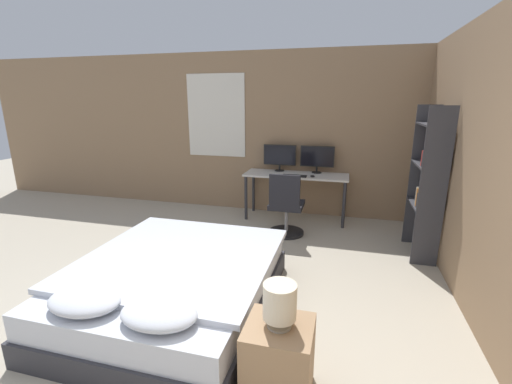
{
  "coord_description": "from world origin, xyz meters",
  "views": [
    {
      "loc": [
        1.0,
        -1.39,
        1.92
      ],
      "look_at": [
        -0.11,
        2.8,
        0.75
      ],
      "focal_mm": 24.0,
      "sensor_mm": 36.0,
      "label": 1
    }
  ],
  "objects_px": {
    "office_chair": "(286,210)",
    "bookshelf": "(429,178)",
    "keyboard": "(294,176)",
    "computer_mouse": "(312,176)",
    "nightstand": "(279,361)",
    "monitor_left": "(280,156)",
    "monitor_right": "(317,158)",
    "desk": "(296,180)",
    "bed": "(175,284)",
    "bedside_lamp": "(280,302)"
  },
  "relations": [
    {
      "from": "office_chair",
      "to": "desk",
      "type": "bearing_deg",
      "value": 88.15
    },
    {
      "from": "nightstand",
      "to": "bookshelf",
      "type": "distance_m",
      "value": 2.97
    },
    {
      "from": "nightstand",
      "to": "bookshelf",
      "type": "xyz_separation_m",
      "value": [
        1.31,
        2.56,
        0.74
      ]
    },
    {
      "from": "bed",
      "to": "keyboard",
      "type": "height_order",
      "value": "keyboard"
    },
    {
      "from": "bedside_lamp",
      "to": "office_chair",
      "type": "distance_m",
      "value": 2.85
    },
    {
      "from": "bed",
      "to": "office_chair",
      "type": "bearing_deg",
      "value": 71.93
    },
    {
      "from": "monitor_right",
      "to": "bed",
      "type": "bearing_deg",
      "value": -108.62
    },
    {
      "from": "office_chair",
      "to": "keyboard",
      "type": "bearing_deg",
      "value": 87.57
    },
    {
      "from": "bedside_lamp",
      "to": "computer_mouse",
      "type": "height_order",
      "value": "bedside_lamp"
    },
    {
      "from": "nightstand",
      "to": "bookshelf",
      "type": "relative_size",
      "value": 0.28
    },
    {
      "from": "nightstand",
      "to": "office_chair",
      "type": "height_order",
      "value": "office_chair"
    },
    {
      "from": "bed",
      "to": "computer_mouse",
      "type": "height_order",
      "value": "computer_mouse"
    },
    {
      "from": "keyboard",
      "to": "computer_mouse",
      "type": "bearing_deg",
      "value": 0.0
    },
    {
      "from": "monitor_right",
      "to": "computer_mouse",
      "type": "height_order",
      "value": "monitor_right"
    },
    {
      "from": "bed",
      "to": "keyboard",
      "type": "distance_m",
      "value": 2.78
    },
    {
      "from": "keyboard",
      "to": "nightstand",
      "type": "bearing_deg",
      "value": -82.78
    },
    {
      "from": "bed",
      "to": "nightstand",
      "type": "xyz_separation_m",
      "value": [
        1.13,
        -0.72,
        0.01
      ]
    },
    {
      "from": "monitor_left",
      "to": "bookshelf",
      "type": "height_order",
      "value": "bookshelf"
    },
    {
      "from": "office_chair",
      "to": "bookshelf",
      "type": "relative_size",
      "value": 0.5
    },
    {
      "from": "computer_mouse",
      "to": "bedside_lamp",
      "type": "bearing_deg",
      "value": -87.52
    },
    {
      "from": "desk",
      "to": "monitor_right",
      "type": "relative_size",
      "value": 3.05
    },
    {
      "from": "monitor_left",
      "to": "computer_mouse",
      "type": "distance_m",
      "value": 0.73
    },
    {
      "from": "keyboard",
      "to": "bookshelf",
      "type": "height_order",
      "value": "bookshelf"
    },
    {
      "from": "bed",
      "to": "computer_mouse",
      "type": "distance_m",
      "value": 2.87
    },
    {
      "from": "bed",
      "to": "computer_mouse",
      "type": "xyz_separation_m",
      "value": [
        0.98,
        2.64,
        0.53
      ]
    },
    {
      "from": "monitor_right",
      "to": "office_chair",
      "type": "height_order",
      "value": "monitor_right"
    },
    {
      "from": "computer_mouse",
      "to": "monitor_left",
      "type": "bearing_deg",
      "value": 148.71
    },
    {
      "from": "monitor_right",
      "to": "keyboard",
      "type": "bearing_deg",
      "value": -130.83
    },
    {
      "from": "bedside_lamp",
      "to": "monitor_left",
      "type": "distance_m",
      "value": 3.8
    },
    {
      "from": "bookshelf",
      "to": "computer_mouse",
      "type": "bearing_deg",
      "value": 151.21
    },
    {
      "from": "bed",
      "to": "monitor_left",
      "type": "bearing_deg",
      "value": 82.57
    },
    {
      "from": "desk",
      "to": "computer_mouse",
      "type": "distance_m",
      "value": 0.35
    },
    {
      "from": "monitor_right",
      "to": "computer_mouse",
      "type": "relative_size",
      "value": 7.78
    },
    {
      "from": "computer_mouse",
      "to": "office_chair",
      "type": "xyz_separation_m",
      "value": [
        -0.3,
        -0.57,
        -0.39
      ]
    },
    {
      "from": "bedside_lamp",
      "to": "bookshelf",
      "type": "xyz_separation_m",
      "value": [
        1.31,
        2.56,
        0.3
      ]
    },
    {
      "from": "bed",
      "to": "office_chair",
      "type": "xyz_separation_m",
      "value": [
        0.68,
        2.07,
        0.14
      ]
    },
    {
      "from": "bed",
      "to": "bedside_lamp",
      "type": "relative_size",
      "value": 7.08
    },
    {
      "from": "bed",
      "to": "monitor_left",
      "type": "distance_m",
      "value": 3.12
    },
    {
      "from": "bedside_lamp",
      "to": "desk",
      "type": "height_order",
      "value": "bedside_lamp"
    },
    {
      "from": "desk",
      "to": "computer_mouse",
      "type": "xyz_separation_m",
      "value": [
        0.28,
        -0.18,
        0.11
      ]
    },
    {
      "from": "nightstand",
      "to": "desk",
      "type": "distance_m",
      "value": 3.59
    },
    {
      "from": "monitor_right",
      "to": "office_chair",
      "type": "bearing_deg",
      "value": -109.82
    },
    {
      "from": "desk",
      "to": "office_chair",
      "type": "relative_size",
      "value": 1.77
    },
    {
      "from": "office_chair",
      "to": "computer_mouse",
      "type": "bearing_deg",
      "value": 61.84
    },
    {
      "from": "desk",
      "to": "monitor_right",
      "type": "height_order",
      "value": "monitor_right"
    },
    {
      "from": "keyboard",
      "to": "bookshelf",
      "type": "relative_size",
      "value": 0.2
    },
    {
      "from": "desk",
      "to": "bed",
      "type": "bearing_deg",
      "value": -103.96
    },
    {
      "from": "nightstand",
      "to": "bed",
      "type": "bearing_deg",
      "value": 147.48
    },
    {
      "from": "bed",
      "to": "nightstand",
      "type": "height_order",
      "value": "bed"
    },
    {
      "from": "desk",
      "to": "monitor_right",
      "type": "bearing_deg",
      "value": 30.28
    }
  ]
}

